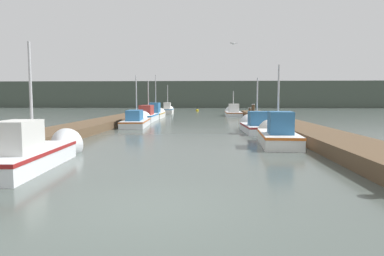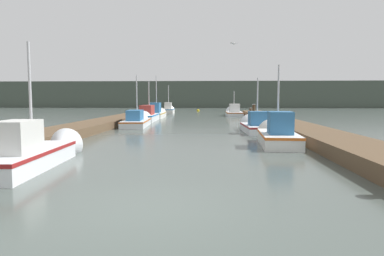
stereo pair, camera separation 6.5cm
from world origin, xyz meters
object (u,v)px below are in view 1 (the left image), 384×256
Objects in this scene: fishing_boat_7 at (168,110)px; mooring_piling_1 at (253,112)px; fishing_boat_0 at (37,151)px; fishing_boat_3 at (138,121)px; channel_buoy at (197,110)px; fishing_boat_2 at (256,126)px; fishing_boat_5 at (156,113)px; fishing_boat_4 at (149,115)px; fishing_boat_6 at (233,112)px; mooring_piling_3 at (250,113)px; seagull_lead at (234,44)px; fishing_boat_1 at (277,134)px; mooring_piling_2 at (154,109)px.

fishing_boat_7 reaches higher than mooring_piling_1.
fishing_boat_3 reaches higher than fishing_boat_0.
fishing_boat_2 is at bearing -81.57° from channel_buoy.
fishing_boat_5 is 9.75m from mooring_piling_1.
fishing_boat_4 is at bearing 87.11° from fishing_boat_0.
fishing_boat_0 is at bearing -104.49° from fishing_boat_6.
mooring_piling_3 is (9.42, 25.62, 0.09)m from fishing_boat_0.
fishing_boat_2 is 1.02× the size of fishing_boat_7.
mooring_piling_1 is 2.59× the size of seagull_lead.
fishing_boat_3 is 17.17m from fishing_boat_6.
fishing_boat_2 is (8.03, 10.80, -0.06)m from fishing_boat_0.
fishing_boat_2 is (-0.17, 5.61, -0.07)m from fishing_boat_1.
fishing_boat_2 is at bearing 95.33° from fishing_boat_1.
seagull_lead is at bearing -7.39° from fishing_boat_3.
fishing_boat_2 is 5.15× the size of channel_buoy.
fishing_boat_0 is at bearing -91.96° from fishing_boat_7.
channel_buoy is at bearing 77.45° from fishing_boat_5.
fishing_boat_7 is at bearing -93.66° from seagull_lead.
fishing_boat_1 is at bearing -89.13° from fishing_boat_6.
fishing_boat_3 reaches higher than fishing_boat_6.
mooring_piling_2 is 1.48× the size of channel_buoy.
mooring_piling_2 is (-9.28, 23.76, 0.28)m from fishing_boat_1.
mooring_piling_1 is (9.60, -1.69, 0.25)m from fishing_boat_5.
fishing_boat_0 is 5.24× the size of mooring_piling_3.
fishing_boat_4 is at bearing 122.18° from fishing_boat_1.
fishing_boat_3 is 9.79m from fishing_boat_5.
mooring_piling_2 is at bearing 101.55° from fishing_boat_5.
fishing_boat_0 is at bearing -90.20° from fishing_boat_4.
fishing_boat_2 is 0.79× the size of fishing_boat_3.
fishing_boat_3 is 4.32× the size of mooring_piling_1.
fishing_boat_1 is 0.91× the size of fishing_boat_5.
fishing_boat_0 is at bearing 41.85° from seagull_lead.
fishing_boat_6 is 9.70m from fishing_boat_7.
fishing_boat_3 reaches higher than channel_buoy.
fishing_boat_0 reaches higher than fishing_boat_2.
fishing_boat_6 is at bearing 58.18° from fishing_boat_3.
mooring_piling_3 is (9.65, -9.57, 0.08)m from fishing_boat_7.
fishing_boat_0 reaches higher than mooring_piling_2.
fishing_boat_5 reaches higher than mooring_piling_3.
seagull_lead reaches higher than fishing_boat_2.
mooring_piling_1 is 2.64m from mooring_piling_3.
seagull_lead is at bearing -102.73° from mooring_piling_3.
fishing_boat_0 is 9.70m from fishing_boat_1.
mooring_piling_2 is 1.37× the size of mooring_piling_3.
fishing_boat_6 is at bearing 87.98° from fishing_boat_2.
channel_buoy is at bearing 111.84° from fishing_boat_6.
fishing_boat_3 reaches higher than mooring_piling_2.
channel_buoy is (-4.54, 11.57, -0.23)m from fishing_boat_6.
mooring_piling_2 is (-0.90, 4.26, 0.23)m from fishing_boat_5.
fishing_boat_4 is at bearing -63.40° from seagull_lead.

